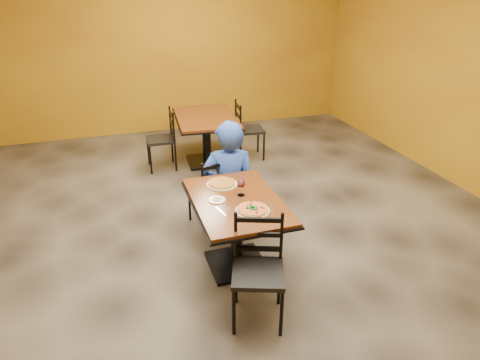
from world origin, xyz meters
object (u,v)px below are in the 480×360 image
object	(u,v)px
table_main	(237,217)
chair_main_near	(258,274)
plate_far	(222,184)
pizza_far	(222,183)
wine_glass	(241,187)
chair_second_right	(250,130)
pizza_main	(253,209)
chair_second_left	(161,140)
diner	(229,174)
plate_main	(252,211)
side_plate	(217,200)
chair_main_far	(209,190)
table_second	(206,128)

from	to	relation	value
table_main	chair_main_near	bearing A→B (deg)	-94.44
chair_main_near	plate_far	size ratio (longest dim) A/B	3.00
pizza_far	wine_glass	world-z (taller)	wine_glass
chair_second_right	pizza_main	bearing A→B (deg)	167.09
chair_second_left	plate_far	xyz separation A→B (m)	(0.30, -2.35, 0.30)
diner	plate_main	bearing A→B (deg)	95.87
side_plate	table_main	bearing A→B (deg)	-12.70
table_main	side_plate	bearing A→B (deg)	167.30
chair_main_far	wine_glass	size ratio (longest dim) A/B	4.77
chair_main_near	chair_second_right	world-z (taller)	chair_main_near
chair_second_left	pizza_far	bearing A→B (deg)	8.95
chair_main_near	pizza_main	world-z (taller)	chair_main_near
pizza_main	pizza_far	xyz separation A→B (m)	(-0.11, 0.61, 0.00)
chair_second_left	plate_main	bearing A→B (deg)	9.66
table_main	pizza_main	distance (m)	0.34
chair_second_left	diner	xyz separation A→B (m)	(0.50, -1.89, 0.18)
plate_main	table_main	bearing A→B (deg)	105.49
pizza_main	side_plate	bearing A→B (deg)	130.54
plate_far	pizza_far	xyz separation A→B (m)	(0.00, 0.00, 0.02)
chair_main_far	side_plate	bearing A→B (deg)	65.59
table_main	pizza_main	xyz separation A→B (m)	(0.07, -0.25, 0.21)
table_main	pizza_far	size ratio (longest dim) A/B	4.39
pizza_far	pizza_main	bearing A→B (deg)	-79.38
chair_second_left	pizza_far	size ratio (longest dim) A/B	3.22
wine_glass	side_plate	bearing A→B (deg)	-173.04
side_plate	chair_main_near	bearing A→B (deg)	-81.50
table_second	pizza_far	size ratio (longest dim) A/B	4.97
plate_main	plate_far	distance (m)	0.62
table_main	chair_main_far	distance (m)	0.91
plate_main	diner	bearing A→B (deg)	85.13
chair_main_near	pizza_main	distance (m)	0.61
diner	wine_glass	world-z (taller)	diner
diner	side_plate	distance (m)	0.85
plate_main	side_plate	distance (m)	0.39
chair_second_right	wine_glass	xyz separation A→B (m)	(-1.00, -2.63, 0.38)
table_main	pizza_main	world-z (taller)	pizza_main
plate_main	chair_second_right	bearing A→B (deg)	71.38
pizza_main	chair_main_near	bearing A→B (deg)	-104.10
chair_main_far	plate_far	size ratio (longest dim) A/B	2.77
plate_far	diner	bearing A→B (deg)	66.05
chair_main_near	chair_main_far	bearing A→B (deg)	109.51
table_second	wine_glass	xyz separation A→B (m)	(-0.29, -2.63, 0.28)
pizza_far	table_main	bearing A→B (deg)	-82.97
chair_main_far	plate_far	world-z (taller)	chair_main_far
table_main	chair_second_left	size ratio (longest dim) A/B	1.37
chair_second_right	plate_far	world-z (taller)	chair_second_right
plate_far	table_second	bearing A→B (deg)	80.19
table_main	chair_main_near	xyz separation A→B (m)	(-0.06, -0.77, -0.09)
chair_second_right	side_plate	bearing A→B (deg)	160.60
table_second	chair_main_near	xyz separation A→B (m)	(-0.42, -3.47, -0.10)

